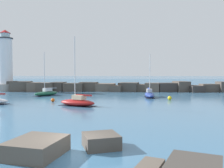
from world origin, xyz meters
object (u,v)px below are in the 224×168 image
(mooring_buoy_far_side, at_px, (53,100))
(lighthouse, at_px, (6,64))
(sailboat_moored_0, at_px, (78,102))
(sailboat_moored_4, at_px, (46,93))
(mooring_buoy_orange_near, at_px, (170,98))
(sailboat_moored_1, at_px, (149,94))

(mooring_buoy_far_side, bearing_deg, lighthouse, 130.16)
(lighthouse, relative_size, sailboat_moored_0, 1.57)
(sailboat_moored_4, relative_size, mooring_buoy_orange_near, 10.00)
(mooring_buoy_orange_near, bearing_deg, sailboat_moored_4, 164.44)
(sailboat_moored_4, relative_size, mooring_buoy_far_side, 11.14)
(sailboat_moored_0, height_order, mooring_buoy_orange_near, sailboat_moored_0)
(sailboat_moored_0, bearing_deg, sailboat_moored_4, 122.22)
(sailboat_moored_1, bearing_deg, mooring_buoy_orange_near, -56.68)
(sailboat_moored_0, xyz_separation_m, sailboat_moored_1, (11.47, 13.07, -0.00))
(sailboat_moored_4, height_order, mooring_buoy_far_side, sailboat_moored_4)
(mooring_buoy_orange_near, height_order, mooring_buoy_far_side, mooring_buoy_orange_near)
(lighthouse, bearing_deg, sailboat_moored_4, -39.66)
(sailboat_moored_1, height_order, sailboat_moored_4, sailboat_moored_4)
(lighthouse, distance_m, mooring_buoy_orange_near, 43.44)
(lighthouse, height_order, mooring_buoy_orange_near, lighthouse)
(mooring_buoy_far_side, bearing_deg, mooring_buoy_orange_near, 11.06)
(lighthouse, xyz_separation_m, sailboat_moored_0, (24.06, -27.14, -6.33))
(sailboat_moored_1, bearing_deg, mooring_buoy_far_side, -152.63)
(mooring_buoy_orange_near, bearing_deg, sailboat_moored_0, -150.11)
(sailboat_moored_1, xyz_separation_m, sailboat_moored_4, (-20.96, 2.00, -0.01))
(sailboat_moored_0, bearing_deg, mooring_buoy_far_side, 137.70)
(lighthouse, xyz_separation_m, sailboat_moored_4, (14.57, -12.08, -6.34))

